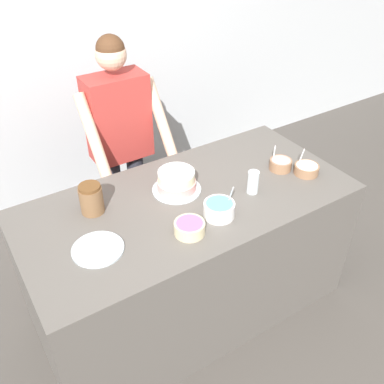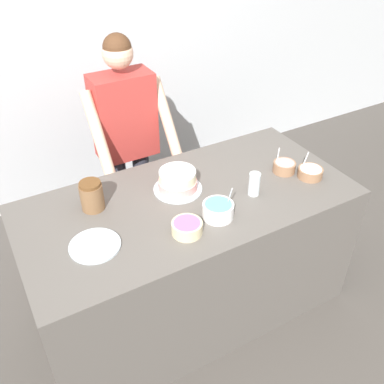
# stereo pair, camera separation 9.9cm
# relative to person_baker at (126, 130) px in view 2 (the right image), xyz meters

# --- Properties ---
(ground_plane) EXTENTS (14.00, 14.00, 0.00)m
(ground_plane) POSITION_rel_person_baker_xyz_m (0.04, -1.27, -0.96)
(ground_plane) COLOR #4C4742
(wall_back) EXTENTS (10.00, 0.05, 2.60)m
(wall_back) POSITION_rel_person_baker_xyz_m (0.04, 0.84, 0.34)
(wall_back) COLOR silver
(wall_back) RESTS_ON ground_plane
(counter) EXTENTS (1.90, 0.92, 0.89)m
(counter) POSITION_rel_person_baker_xyz_m (0.04, -0.81, -0.52)
(counter) COLOR #5B5651
(counter) RESTS_ON ground_plane
(person_baker) EXTENTS (0.55, 0.46, 1.61)m
(person_baker) POSITION_rel_person_baker_xyz_m (0.00, 0.00, 0.00)
(person_baker) COLOR #2D2D38
(person_baker) RESTS_ON ground_plane
(cake) EXTENTS (0.28, 0.28, 0.13)m
(cake) POSITION_rel_person_baker_xyz_m (0.03, -0.70, -0.01)
(cake) COLOR silver
(cake) RESTS_ON counter
(frosting_bowl_blue) EXTENTS (0.17, 0.17, 0.19)m
(frosting_bowl_blue) POSITION_rel_person_baker_xyz_m (0.10, -1.02, -0.02)
(frosting_bowl_blue) COLOR white
(frosting_bowl_blue) RESTS_ON counter
(frosting_bowl_pink) EXTENTS (0.14, 0.14, 0.14)m
(frosting_bowl_pink) POSITION_rel_person_baker_xyz_m (0.68, -0.85, -0.03)
(frosting_bowl_pink) COLOR #936B4C
(frosting_bowl_pink) RESTS_ON counter
(frosting_bowl_purple) EXTENTS (0.16, 0.16, 0.07)m
(frosting_bowl_purple) POSITION_rel_person_baker_xyz_m (-0.11, -1.06, -0.03)
(frosting_bowl_purple) COLOR beige
(frosting_bowl_purple) RESTS_ON counter
(frosting_bowl_white) EXTENTS (0.15, 0.15, 0.14)m
(frosting_bowl_white) POSITION_rel_person_baker_xyz_m (0.78, -0.97, -0.04)
(frosting_bowl_white) COLOR #936B4C
(frosting_bowl_white) RESTS_ON counter
(drinking_glass) EXTENTS (0.06, 0.06, 0.14)m
(drinking_glass) POSITION_rel_person_baker_xyz_m (0.38, -0.95, -0.00)
(drinking_glass) COLOR silver
(drinking_glass) RESTS_ON counter
(ceramic_plate) EXTENTS (0.25, 0.25, 0.01)m
(ceramic_plate) POSITION_rel_person_baker_xyz_m (-0.55, -0.92, -0.06)
(ceramic_plate) COLOR silver
(ceramic_plate) RESTS_ON counter
(stoneware_jar) EXTENTS (0.13, 0.13, 0.17)m
(stoneware_jar) POSITION_rel_person_baker_xyz_m (-0.45, -0.63, 0.01)
(stoneware_jar) COLOR brown
(stoneware_jar) RESTS_ON counter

